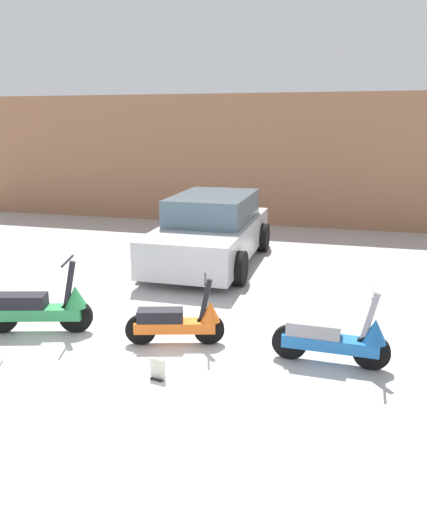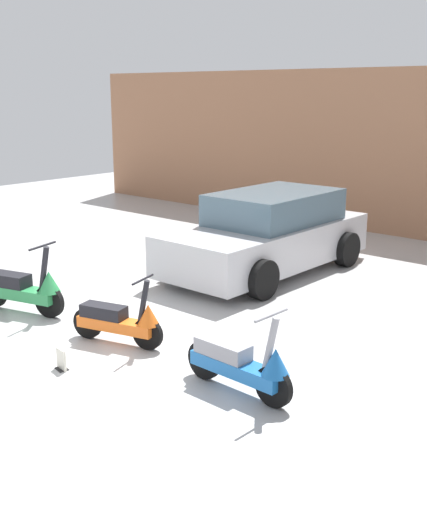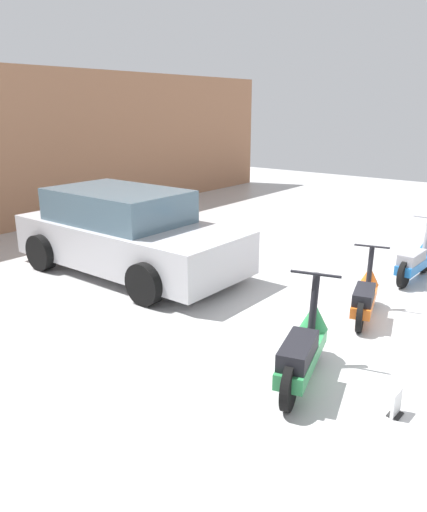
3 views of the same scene
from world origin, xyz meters
name	(u,v)px [view 3 (image 3 of 3)]	position (x,y,z in m)	size (l,w,h in m)	color
ground_plane	(396,332)	(0.00, 0.00, 0.00)	(28.00, 28.00, 0.00)	#B2B2B2
wall_back	(8,150)	(0.00, 9.04, 1.88)	(19.60, 0.12, 3.76)	#9E6B4C
scooter_front_left	(304,346)	(-1.80, 0.41, 0.39)	(1.53, 0.72, 1.10)	black
scooter_front_right	(366,294)	(0.23, 0.54, 0.34)	(1.33, 0.63, 0.95)	black
scooter_front_center	(417,258)	(2.32, 0.47, 0.36)	(1.47, 0.53, 1.02)	black
car_rear_left	(127,233)	(-0.43, 4.69, 0.70)	(2.09, 4.30, 1.46)	#B7B7BC
placard_near_left_scooter	(396,405)	(-1.85, -0.62, 0.11)	(0.20, 0.13, 0.26)	black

